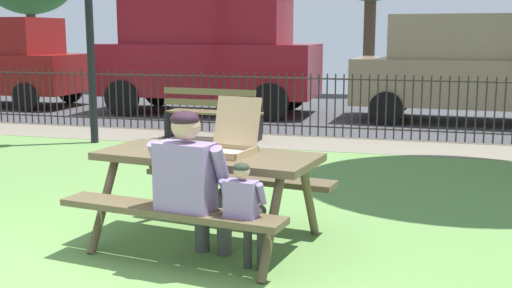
{
  "coord_description": "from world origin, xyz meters",
  "views": [
    {
      "loc": [
        2.4,
        -3.24,
        1.74
      ],
      "look_at": [
        0.9,
        2.11,
        0.75
      ],
      "focal_mm": 44.12,
      "sensor_mm": 36.0,
      "label": 1
    }
  ],
  "objects_px": {
    "picnic_table_foreground": "(207,174)",
    "pizza_slice_on_table": "(165,145)",
    "child_at_table": "(245,207)",
    "parked_car_right": "(475,66)",
    "park_bench_center": "(212,114)",
    "pizza_box_open": "(230,140)",
    "adult_at_table": "(192,181)",
    "parked_car_center": "(208,53)"
  },
  "relations": [
    {
      "from": "pizza_slice_on_table",
      "to": "child_at_table",
      "type": "xyz_separation_m",
      "value": [
        0.97,
        -0.8,
        -0.26
      ]
    },
    {
      "from": "parked_car_right",
      "to": "adult_at_table",
      "type": "bearing_deg",
      "value": -105.72
    },
    {
      "from": "picnic_table_foreground",
      "to": "park_bench_center",
      "type": "bearing_deg",
      "value": 109.13
    },
    {
      "from": "pizza_box_open",
      "to": "pizza_slice_on_table",
      "type": "bearing_deg",
      "value": 167.26
    },
    {
      "from": "park_bench_center",
      "to": "parked_car_right",
      "type": "distance_m",
      "value": 5.4
    },
    {
      "from": "picnic_table_foreground",
      "to": "park_bench_center",
      "type": "height_order",
      "value": "park_bench_center"
    },
    {
      "from": "adult_at_table",
      "to": "child_at_table",
      "type": "height_order",
      "value": "adult_at_table"
    },
    {
      "from": "picnic_table_foreground",
      "to": "parked_car_right",
      "type": "height_order",
      "value": "parked_car_right"
    },
    {
      "from": "pizza_slice_on_table",
      "to": "parked_car_right",
      "type": "distance_m",
      "value": 8.55
    },
    {
      "from": "picnic_table_foreground",
      "to": "parked_car_center",
      "type": "height_order",
      "value": "parked_car_center"
    },
    {
      "from": "child_at_table",
      "to": "park_bench_center",
      "type": "xyz_separation_m",
      "value": [
        -2.21,
        5.52,
        -0.1
      ]
    },
    {
      "from": "child_at_table",
      "to": "park_bench_center",
      "type": "distance_m",
      "value": 5.94
    },
    {
      "from": "picnic_table_foreground",
      "to": "pizza_slice_on_table",
      "type": "distance_m",
      "value": 0.53
    },
    {
      "from": "adult_at_table",
      "to": "child_at_table",
      "type": "distance_m",
      "value": 0.47
    },
    {
      "from": "park_bench_center",
      "to": "pizza_slice_on_table",
      "type": "bearing_deg",
      "value": -75.23
    },
    {
      "from": "child_at_table",
      "to": "picnic_table_foreground",
      "type": "bearing_deg",
      "value": 129.83
    },
    {
      "from": "parked_car_right",
      "to": "park_bench_center",
      "type": "bearing_deg",
      "value": -142.09
    },
    {
      "from": "pizza_box_open",
      "to": "park_bench_center",
      "type": "height_order",
      "value": "pizza_box_open"
    },
    {
      "from": "park_bench_center",
      "to": "pizza_box_open",
      "type": "bearing_deg",
      "value": -68.81
    },
    {
      "from": "child_at_table",
      "to": "pizza_box_open",
      "type": "bearing_deg",
      "value": 116.35
    },
    {
      "from": "parked_car_center",
      "to": "adult_at_table",
      "type": "bearing_deg",
      "value": -70.88
    },
    {
      "from": "pizza_slice_on_table",
      "to": "pizza_box_open",
      "type": "bearing_deg",
      "value": -12.74
    },
    {
      "from": "child_at_table",
      "to": "park_bench_center",
      "type": "relative_size",
      "value": 0.52
    },
    {
      "from": "adult_at_table",
      "to": "picnic_table_foreground",
      "type": "bearing_deg",
      "value": 97.64
    },
    {
      "from": "park_bench_center",
      "to": "parked_car_center",
      "type": "distance_m",
      "value": 3.63
    },
    {
      "from": "child_at_table",
      "to": "park_bench_center",
      "type": "bearing_deg",
      "value": 111.82
    },
    {
      "from": "pizza_box_open",
      "to": "parked_car_center",
      "type": "relative_size",
      "value": 0.11
    },
    {
      "from": "adult_at_table",
      "to": "parked_car_right",
      "type": "xyz_separation_m",
      "value": [
        2.45,
        8.72,
        0.44
      ]
    },
    {
      "from": "parked_car_center",
      "to": "pizza_slice_on_table",
      "type": "bearing_deg",
      "value": -72.71
    },
    {
      "from": "parked_car_center",
      "to": "parked_car_right",
      "type": "distance_m",
      "value": 5.48
    },
    {
      "from": "picnic_table_foreground",
      "to": "adult_at_table",
      "type": "xyz_separation_m",
      "value": [
        0.07,
        -0.52,
        0.06
      ]
    },
    {
      "from": "child_at_table",
      "to": "parked_car_right",
      "type": "distance_m",
      "value": 9.05
    },
    {
      "from": "park_bench_center",
      "to": "parked_car_right",
      "type": "xyz_separation_m",
      "value": [
        4.23,
        3.29,
        0.68
      ]
    },
    {
      "from": "park_bench_center",
      "to": "parked_car_right",
      "type": "relative_size",
      "value": 0.35
    },
    {
      "from": "pizza_box_open",
      "to": "adult_at_table",
      "type": "height_order",
      "value": "pizza_box_open"
    },
    {
      "from": "picnic_table_foreground",
      "to": "pizza_box_open",
      "type": "distance_m",
      "value": 0.34
    },
    {
      "from": "picnic_table_foreground",
      "to": "pizza_slice_on_table",
      "type": "bearing_deg",
      "value": 157.43
    },
    {
      "from": "pizza_slice_on_table",
      "to": "parked_car_center",
      "type": "relative_size",
      "value": 0.06
    },
    {
      "from": "pizza_slice_on_table",
      "to": "adult_at_table",
      "type": "height_order",
      "value": "adult_at_table"
    },
    {
      "from": "pizza_box_open",
      "to": "pizza_slice_on_table",
      "type": "distance_m",
      "value": 0.67
    },
    {
      "from": "child_at_table",
      "to": "pizza_slice_on_table",
      "type": "bearing_deg",
      "value": 140.44
    },
    {
      "from": "pizza_box_open",
      "to": "parked_car_center",
      "type": "height_order",
      "value": "parked_car_center"
    }
  ]
}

